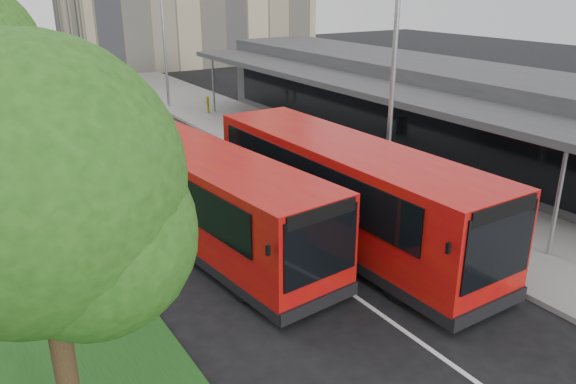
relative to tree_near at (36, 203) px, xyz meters
name	(u,v)px	position (x,y,z in m)	size (l,w,h in m)	color
ground	(316,269)	(7.01, 2.95, -4.42)	(120.00, 120.00, 0.00)	black
pavement	(209,109)	(13.01, 22.95, -4.35)	(5.00, 80.00, 0.15)	gray
lane_centre_line	(140,143)	(7.01, 17.95, -4.42)	(0.12, 70.00, 0.01)	silver
kerb_dashes	(173,119)	(10.31, 21.95, -4.42)	(0.12, 56.00, 0.01)	silver
station_building	(409,102)	(17.87, 10.95, -2.38)	(7.70, 26.00, 4.00)	#313134
tree_near	(36,203)	(0.00, 0.00, 0.00)	(4.31, 4.31, 6.85)	#362515
lamp_post_near	(391,73)	(11.13, 4.95, 0.29)	(1.44, 0.28, 8.00)	gray
lamp_post_far	(162,29)	(11.13, 24.95, 0.29)	(1.44, 0.28, 8.00)	gray
bus_main	(346,193)	(8.76, 4.00, -2.87)	(2.94, 10.75, 3.03)	#AB1609
bus_second	(209,199)	(5.24, 5.90, -2.98)	(3.50, 10.15, 2.82)	#AB1609
litter_bin	(300,142)	(12.40, 11.98, -3.76)	(0.57, 0.57, 1.03)	#311B14
bollard	(208,105)	(12.44, 21.81, -3.79)	(0.16, 0.16, 0.97)	#FFEE0D
car_near	(67,71)	(8.47, 40.47, -3.87)	(1.30, 3.23, 1.10)	#57110C
car_far	(16,63)	(5.58, 47.21, -3.78)	(1.37, 3.92, 1.29)	navy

